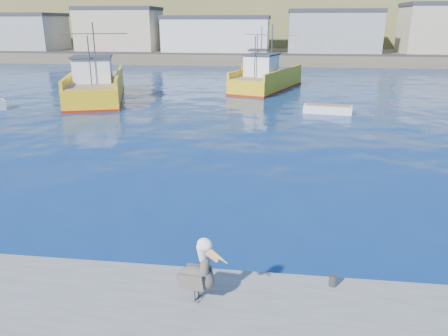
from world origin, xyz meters
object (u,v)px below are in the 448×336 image
trawler_yellow_a (96,86)px  boat_orange (260,67)px  pelican (198,274)px  trawler_yellow_b (266,79)px  skiff_mid (328,110)px

trawler_yellow_a → boat_orange: (13.90, 19.85, -0.10)m
pelican → trawler_yellow_a: bearing=116.9°
trawler_yellow_a → trawler_yellow_b: size_ratio=1.16×
trawler_yellow_a → boat_orange: size_ratio=1.55×
skiff_mid → pelican: bearing=-102.0°
trawler_yellow_b → boat_orange: size_ratio=1.33×
trawler_yellow_b → pelican: trawler_yellow_b is taller
trawler_yellow_b → skiff_mid: bearing=-65.9°
skiff_mid → boat_orange: bearing=105.3°
trawler_yellow_b → skiff_mid: (5.24, -11.73, -0.80)m
trawler_yellow_b → pelican: 37.35m
trawler_yellow_b → boat_orange: 12.14m
trawler_yellow_b → pelican: (-0.20, -37.35, 0.17)m
boat_orange → pelican: 49.43m
trawler_yellow_a → skiff_mid: size_ratio=3.71×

